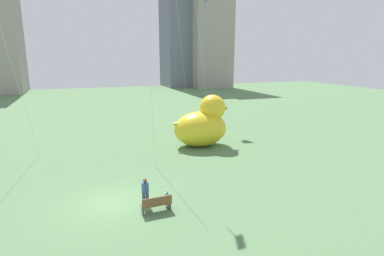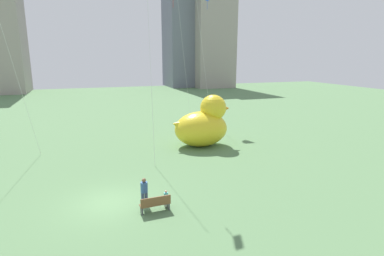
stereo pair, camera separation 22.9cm
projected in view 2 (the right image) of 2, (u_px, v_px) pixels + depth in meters
The scene contains 6 objects.
ground_plane at pixel (110, 202), 17.85m from camera, with size 140.00×140.00×0.00m, color #567D50.
park_bench at pixel (155, 204), 16.67m from camera, with size 1.64×0.53×0.90m.
person_adult at pixel (144, 191), 17.32m from camera, with size 0.39×0.39×1.60m.
person_child at pixel (166, 198), 17.25m from camera, with size 0.23×0.23×0.96m.
giant_inflatable_duck at pixel (203, 125), 28.80m from camera, with size 5.66×3.63×4.69m.
city_skyline at pixel (40, 18), 70.98m from camera, with size 82.83×15.86×41.01m.
Camera 2 is at (-0.96, -17.09, 8.08)m, focal length 29.54 mm.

